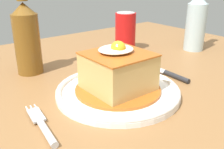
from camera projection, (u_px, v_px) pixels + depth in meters
dining_table at (79, 127)px, 0.59m from camera, size 1.47×1.01×0.72m
main_plate at (118, 91)px, 0.55m from camera, size 0.26×0.26×0.02m
sandwich_meal at (118, 72)px, 0.53m from camera, size 0.18×0.18×0.11m
fork at (43, 127)px, 0.43m from camera, size 0.03×0.14×0.01m
knife at (169, 74)px, 0.65m from camera, size 0.02×0.17×0.01m
soda_can at (125, 32)px, 0.84m from camera, size 0.07×0.07×0.12m
beer_bottle_clear at (196, 20)px, 0.83m from camera, size 0.06×0.06×0.27m
beer_bottle_amber at (26, 35)px, 0.64m from camera, size 0.06×0.06×0.27m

